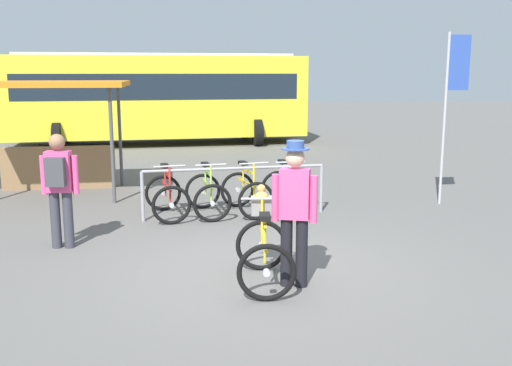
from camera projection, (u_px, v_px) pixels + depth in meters
name	position (u px, v px, depth m)	size (l,w,h in m)	color
ground_plane	(266.00, 270.00, 7.42)	(80.00, 80.00, 0.00)	#605E5B
bike_rack_rail	(235.00, 179.00, 10.03)	(3.20, 0.36, 0.88)	#99999E
racked_bike_red	(167.00, 197.00, 10.01)	(0.84, 1.20, 0.97)	black
racked_bike_lime	(207.00, 195.00, 10.16)	(0.80, 1.19, 0.98)	black
racked_bike_yellow	(247.00, 193.00, 10.30)	(0.89, 1.22, 0.97)	black
racked_bike_white	(285.00, 191.00, 10.45)	(0.74, 1.14, 0.97)	black
featured_bicycle	(263.00, 242.00, 6.93)	(0.74, 1.23, 1.09)	black
person_with_featured_bike	(295.00, 208.00, 6.69)	(0.51, 0.32, 1.72)	black
pedestrian_with_backpack	(59.00, 184.00, 8.16)	(0.53, 0.36, 1.64)	#383842
bus_distant	(158.00, 94.00, 19.99)	(10.17, 3.93, 3.08)	yellow
market_stall	(53.00, 126.00, 11.95)	(3.16, 2.38, 2.30)	#4C4C51
banner_flag	(453.00, 86.00, 10.72)	(0.44, 0.05, 3.20)	#B2B2B7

